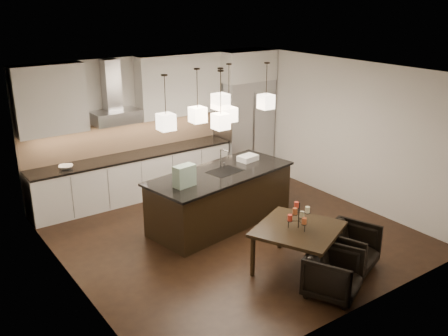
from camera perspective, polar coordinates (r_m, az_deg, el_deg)
floor at (r=8.78m, az=0.76°, el=-7.52°), size 5.50×5.50×0.02m
ceiling at (r=7.92m, az=0.85°, el=11.01°), size 5.50×5.50×0.02m
wall_back at (r=10.51m, az=-8.12°, el=5.07°), size 5.50×0.02×2.80m
wall_front at (r=6.37m, az=15.62°, el=-5.10°), size 5.50×0.02×2.80m
wall_left at (r=7.07m, az=-17.62°, el=-2.81°), size 0.02×5.50×2.80m
wall_right at (r=10.05m, az=13.67°, el=4.05°), size 0.02×5.50×2.80m
refrigerator at (r=11.37m, az=2.31°, el=4.65°), size 1.20×0.72×2.15m
fridge_panel at (r=11.10m, az=2.41°, el=11.66°), size 1.26×0.72×0.65m
lower_cabinets at (r=10.25m, az=-10.11°, el=-1.04°), size 4.21×0.62×0.88m
countertop at (r=10.10m, az=-10.26°, el=1.41°), size 4.21×0.66×0.04m
backsplash at (r=10.27m, az=-11.09°, el=3.61°), size 4.21×0.02×0.63m
upper_cab_left at (r=9.42m, az=-19.29°, el=7.36°), size 1.25×0.35×1.25m
upper_cab_right at (r=10.44m, az=-5.11°, el=9.45°), size 1.85×0.35×1.25m
hood_canopy at (r=9.81m, az=-12.26°, el=5.72°), size 0.90×0.52×0.24m
hood_chimney at (r=9.79m, az=-12.77°, el=9.25°), size 0.30×0.28×0.96m
fruit_bowl at (r=9.57m, az=-17.63°, el=0.11°), size 0.34×0.34×0.06m
island_body at (r=8.98m, az=-0.39°, el=-3.53°), size 2.78×1.48×0.93m
island_top at (r=8.80m, az=-0.40°, el=-0.62°), size 2.88×1.58×0.04m
faucet at (r=8.87m, az=-0.40°, el=1.06°), size 0.15×0.27×0.40m
tote_bag at (r=8.13m, az=-4.54°, el=-0.90°), size 0.39×0.25×0.36m
food_container at (r=9.40m, az=2.74°, el=1.14°), size 0.40×0.31×0.11m
dining_table at (r=7.64m, az=8.35°, el=-9.09°), size 1.53×1.53×0.69m
candelabra at (r=7.40m, az=8.55°, el=-5.36°), size 0.44×0.44×0.40m
candle_a at (r=7.53m, az=8.90°, el=-5.27°), size 0.09×0.09×0.09m
candle_b at (r=7.40m, az=7.55°, el=-5.65°), size 0.09×0.09×0.09m
candle_c at (r=7.33m, az=9.15°, el=-5.99°), size 0.09×0.09×0.09m
candle_d at (r=7.47m, az=8.29°, el=-4.20°), size 0.09×0.09×0.09m
candle_e at (r=7.26m, az=8.11°, el=-4.91°), size 0.09×0.09×0.09m
candle_f at (r=7.33m, az=9.51°, el=-4.72°), size 0.09×0.09×0.09m
armchair_left at (r=7.15m, az=12.39°, el=-11.73°), size 0.93×0.94×0.65m
armchair_right at (r=7.85m, az=14.30°, el=-8.81°), size 0.92×0.94×0.67m
pendant_a at (r=7.85m, az=-6.64°, el=5.25°), size 0.24×0.24×0.26m
pendant_b at (r=8.46m, az=-3.03°, el=6.10°), size 0.24×0.24×0.26m
pendant_c at (r=8.45m, az=-0.40°, el=7.62°), size 0.24×0.24×0.26m
pendant_d at (r=9.04m, az=0.55°, el=6.14°), size 0.24×0.24×0.26m
pendant_e at (r=9.18m, az=4.82°, el=7.57°), size 0.24×0.24×0.26m
pendant_f at (r=8.25m, az=-0.38°, el=5.36°), size 0.24×0.24×0.26m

